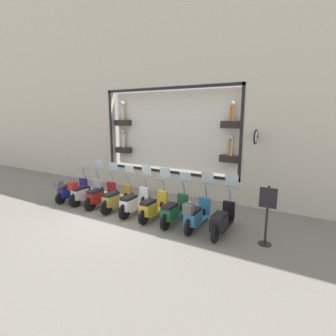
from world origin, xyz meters
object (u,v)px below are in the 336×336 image
scooter_navy_8 (70,190)px  scooter_silver_7 (84,192)px  scooter_teal_1 (196,215)px  scooter_white_4 (134,202)px  scooter_yellow_3 (153,207)px  scooter_olive_5 (116,199)px  scooter_black_0 (222,221)px  scooter_green_2 (174,211)px  scooter_red_6 (100,196)px  shop_sign_post (267,214)px

scooter_navy_8 → scooter_silver_7: bearing=-88.8°
scooter_teal_1 → scooter_white_4: bearing=88.6°
scooter_yellow_3 → scooter_navy_8: (-0.07, 4.06, 0.02)m
scooter_olive_5 → scooter_black_0: bearing=-90.0°
scooter_green_2 → scooter_white_4: 1.63m
scooter_black_0 → scooter_navy_8: 6.50m
scooter_red_6 → shop_sign_post: size_ratio=1.08×
scooter_olive_5 → shop_sign_post: (0.01, -5.30, 0.45)m
scooter_white_4 → shop_sign_post: (0.00, -4.49, 0.45)m
scooter_white_4 → shop_sign_post: bearing=-90.0°
scooter_silver_7 → scooter_navy_8: (-0.02, 0.81, -0.03)m
scooter_black_0 → scooter_olive_5: bearing=90.0°
scooter_teal_1 → scooter_yellow_3: scooter_teal_1 is taller
scooter_black_0 → scooter_teal_1: size_ratio=1.00×
scooter_navy_8 → scooter_yellow_3: bearing=-89.0°
scooter_olive_5 → scooter_silver_7: scooter_silver_7 is taller
scooter_black_0 → scooter_green_2: (-0.00, 1.63, -0.01)m
scooter_silver_7 → shop_sign_post: scooter_silver_7 is taller
scooter_black_0 → shop_sign_post: 1.32m
scooter_green_2 → scooter_red_6: (0.00, 3.25, 0.01)m
scooter_olive_5 → scooter_red_6: scooter_red_6 is taller
scooter_green_2 → scooter_white_4: size_ratio=1.00×
scooter_white_4 → shop_sign_post: size_ratio=1.09×
scooter_olive_5 → scooter_navy_8: 2.44m
scooter_white_4 → scooter_olive_5: 0.81m
scooter_white_4 → scooter_navy_8: bearing=91.3°
scooter_black_0 → scooter_silver_7: scooter_black_0 is taller
scooter_navy_8 → shop_sign_post: size_ratio=1.07×
scooter_green_2 → scooter_red_6: scooter_red_6 is taller
scooter_yellow_3 → scooter_red_6: size_ratio=1.00×
scooter_red_6 → scooter_silver_7: bearing=93.9°
scooter_yellow_3 → scooter_white_4: scooter_white_4 is taller
scooter_black_0 → scooter_teal_1: (-0.06, 0.81, 0.04)m
scooter_white_4 → scooter_black_0: bearing=-90.0°
scooter_teal_1 → scooter_navy_8: 5.69m
scooter_teal_1 → scooter_red_6: bearing=89.2°
scooter_green_2 → scooter_navy_8: size_ratio=1.01×
scooter_olive_5 → scooter_silver_7: size_ratio=1.00×
scooter_teal_1 → scooter_green_2: size_ratio=1.00×
scooter_black_0 → shop_sign_post: (0.00, -1.23, 0.46)m
shop_sign_post → scooter_white_4: bearing=90.0°
scooter_black_0 → scooter_teal_1: bearing=94.1°
scooter_green_2 → shop_sign_post: size_ratio=1.08×
scooter_teal_1 → scooter_green_2: scooter_teal_1 is taller
scooter_yellow_3 → scooter_silver_7: (-0.05, 3.25, 0.05)m
scooter_red_6 → scooter_teal_1: bearing=-90.8°
scooter_yellow_3 → scooter_white_4: (0.00, 0.81, 0.02)m
scooter_green_2 → scooter_silver_7: 4.06m
scooter_silver_7 → scooter_green_2: bearing=-89.2°
scooter_teal_1 → shop_sign_post: size_ratio=1.08×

